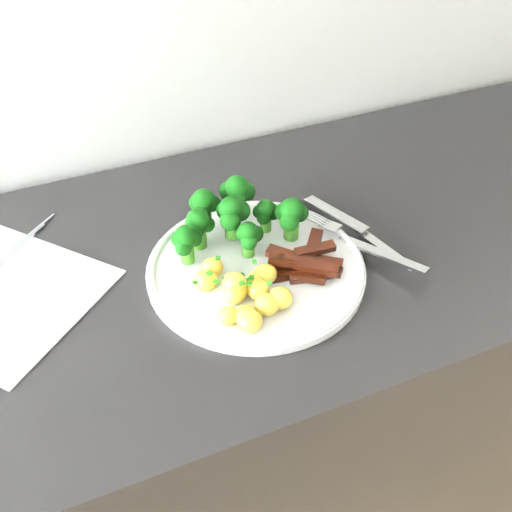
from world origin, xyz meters
The scene contains 7 objects.
counter centered at (0.08, 1.68, 0.43)m, with size 2.31×0.58×0.86m.
plate centered at (0.16, 1.64, 0.87)m, with size 0.30×0.30×0.02m.
broccoli centered at (0.16, 1.71, 0.92)m, with size 0.20×0.13×0.08m.
potatoes centered at (0.13, 1.59, 0.89)m, with size 0.12×0.14×0.04m.
beef_strips centered at (0.22, 1.61, 0.89)m, with size 0.11×0.10×0.03m.
fork centered at (0.32, 1.62, 0.88)m, with size 0.11×0.19×0.02m.
knife centered at (0.34, 1.63, 0.87)m, with size 0.08×0.21×0.02m.
Camera 1 is at (-0.09, 1.06, 1.45)m, focal length 43.53 mm.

